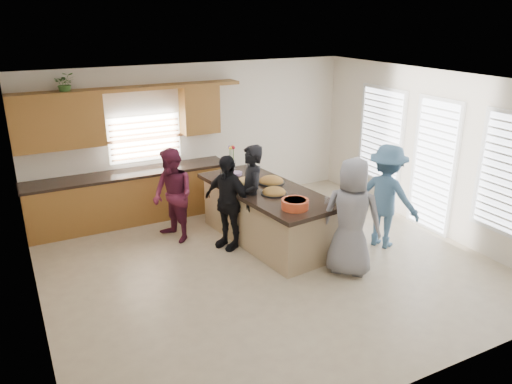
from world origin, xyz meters
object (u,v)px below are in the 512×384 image
woman_left_back (251,197)px  woman_right_front (351,217)px  woman_right_back (386,196)px  woman_left_mid (173,196)px  woman_left_front (227,202)px  salad_bowl (295,204)px  island (266,216)px

woman_left_back → woman_right_front: (0.89, -1.45, 0.02)m
woman_left_back → woman_right_back: woman_left_back is taller
woman_left_mid → woman_left_front: bearing=31.3°
woman_left_back → woman_right_back: bearing=76.8°
salad_bowl → woman_right_front: 0.84m
woman_left_back → woman_right_back: size_ratio=1.01×
salad_bowl → woman_right_front: (0.63, -0.55, -0.14)m
woman_left_back → woman_left_mid: (-1.05, 0.84, -0.07)m
woman_left_back → woman_right_front: 1.71m
island → woman_left_back: woman_left_back is taller
woman_left_front → woman_left_back: bearing=37.6°
woman_right_front → salad_bowl: bearing=6.0°
woman_left_mid → salad_bowl: bearing=21.6°
island → woman_left_mid: (-1.36, 0.77, 0.35)m
woman_left_back → woman_left_mid: woman_left_back is taller
woman_left_front → woman_right_front: (1.24, -1.63, 0.10)m
woman_right_front → woman_left_back: bearing=-11.4°
woman_right_front → woman_left_front: bearing=-5.8°
island → woman_left_front: woman_left_front is taller
woman_right_back → woman_right_front: (-1.08, -0.49, 0.03)m
salad_bowl → woman_left_mid: woman_left_mid is taller
island → woman_left_mid: size_ratio=1.76×
salad_bowl → woman_left_back: bearing=106.3°
island → woman_right_back: bearing=-38.4°
salad_bowl → woman_right_back: woman_right_back is taller
woman_left_mid → woman_left_front: 0.96m
woman_left_back → woman_left_mid: bearing=-116.0°
salad_bowl → woman_right_front: woman_right_front is taller
salad_bowl → woman_left_back: woman_left_back is taller
island → woman_right_front: woman_right_front is taller
woman_right_back → woman_left_mid: bearing=33.9°
woman_left_back → woman_left_front: (-0.35, 0.18, -0.08)m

